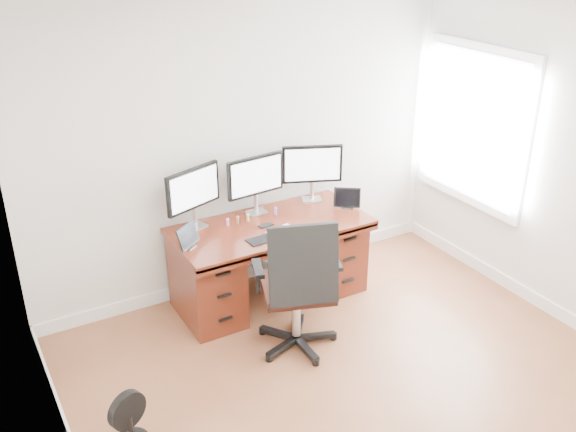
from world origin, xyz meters
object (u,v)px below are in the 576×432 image
office_chair (298,307)px  floor_fan (129,420)px  monitor_center (256,178)px  keyboard (280,230)px  desk (269,258)px

office_chair → floor_fan: (-1.47, -0.34, -0.19)m
monitor_center → keyboard: (0.01, -0.43, -0.33)m
desk → monitor_center: monitor_center is taller
office_chair → monitor_center: size_ratio=2.13×
floor_fan → keyboard: (1.64, 0.93, 0.57)m
desk → office_chair: bearing=-102.2°
keyboard → floor_fan: bearing=-163.3°
desk → office_chair: size_ratio=1.45×
desk → office_chair: office_chair is taller
office_chair → keyboard: office_chair is taller
office_chair → floor_fan: bearing=-147.6°
desk → monitor_center: 0.72m
floor_fan → keyboard: 1.97m
desk → floor_fan: (-1.64, -1.12, -0.21)m
monitor_center → desk: bearing=-95.5°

